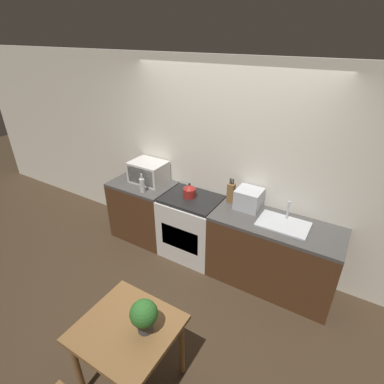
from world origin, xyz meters
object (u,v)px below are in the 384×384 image
at_px(stove_range, 192,226).
at_px(toaster_oven, 249,199).
at_px(dining_table, 128,336).
at_px(kettle, 189,191).
at_px(bottle, 142,185).
at_px(microwave, 148,172).

bearing_deg(stove_range, toaster_oven, 11.50).
height_order(toaster_oven, dining_table, toaster_oven).
relative_size(kettle, toaster_oven, 0.66).
relative_size(stove_range, toaster_oven, 2.99).
distance_m(stove_range, bottle, 0.88).
bearing_deg(dining_table, bottle, 125.32).
relative_size(stove_range, bottle, 3.40).
bearing_deg(stove_range, dining_table, -74.77).
xyz_separation_m(stove_range, bottle, (-0.66, -0.20, 0.55)).
relative_size(microwave, toaster_oven, 1.65).
xyz_separation_m(microwave, bottle, (0.12, -0.29, -0.05)).
bearing_deg(kettle, toaster_oven, 10.06).
distance_m(stove_range, toaster_oven, 0.94).
height_order(kettle, dining_table, kettle).
height_order(bottle, dining_table, bottle).
bearing_deg(kettle, stove_range, -17.53).
distance_m(stove_range, dining_table, 1.89).
relative_size(stove_range, dining_table, 1.18).
xyz_separation_m(kettle, microwave, (-0.74, 0.09, 0.06)).
bearing_deg(microwave, toaster_oven, 1.84).
bearing_deg(toaster_oven, microwave, -178.16).
distance_m(toaster_oven, dining_table, 2.02).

